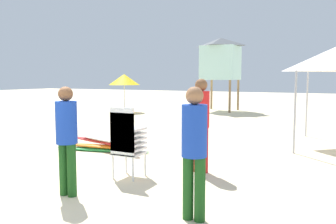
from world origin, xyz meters
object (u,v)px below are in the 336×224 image
object	(u,v)px
lifeguard_near_center	(194,144)
beach_umbrella_left	(124,80)
lifeguard_near_left	(201,119)
lifeguard_near_right	(67,134)
surfboard_pile	(104,145)
lifeguard_tower	(221,59)
stacked_plastic_chairs	(126,138)

from	to	relation	value
lifeguard_near_center	beach_umbrella_left	world-z (taller)	beach_umbrella_left
beach_umbrella_left	lifeguard_near_center	bearing A→B (deg)	-52.47
lifeguard_near_center	beach_umbrella_left	bearing A→B (deg)	127.53
lifeguard_near_left	lifeguard_near_right	xyz separation A→B (m)	(-1.31, -2.18, -0.07)
lifeguard_near_center	lifeguard_near_right	bearing A→B (deg)	-179.60
surfboard_pile	lifeguard_tower	world-z (taller)	lifeguard_tower
lifeguard_near_left	lifeguard_near_center	bearing A→B (deg)	-70.40
surfboard_pile	lifeguard_near_right	bearing A→B (deg)	-62.02
lifeguard_near_left	beach_umbrella_left	bearing A→B (deg)	130.85
stacked_plastic_chairs	lifeguard_tower	xyz separation A→B (m)	(-2.67, 13.16, 2.08)
lifeguard_near_left	beach_umbrella_left	size ratio (longest dim) A/B	0.90
stacked_plastic_chairs	lifeguard_near_center	bearing A→B (deg)	-32.84
stacked_plastic_chairs	beach_umbrella_left	xyz separation A→B (m)	(-6.97, 10.25, 0.96)
stacked_plastic_chairs	lifeguard_tower	bearing A→B (deg)	101.49
stacked_plastic_chairs	lifeguard_near_left	size ratio (longest dim) A/B	0.72
stacked_plastic_chairs	lifeguard_tower	world-z (taller)	lifeguard_tower
stacked_plastic_chairs	surfboard_pile	bearing A→B (deg)	136.53
lifeguard_near_right	beach_umbrella_left	xyz separation A→B (m)	(-6.69, 11.43, 0.74)
lifeguard_near_right	lifeguard_tower	bearing A→B (deg)	99.46
lifeguard_tower	beach_umbrella_left	size ratio (longest dim) A/B	1.98
lifeguard_near_center	lifeguard_near_right	xyz separation A→B (m)	(-2.08, -0.01, -0.02)
beach_umbrella_left	stacked_plastic_chairs	bearing A→B (deg)	-55.79
lifeguard_near_right	lifeguard_near_center	bearing A→B (deg)	0.40
surfboard_pile	lifeguard_near_right	size ratio (longest dim) A/B	1.54
stacked_plastic_chairs	lifeguard_near_left	world-z (taller)	lifeguard_near_left
lifeguard_near_center	lifeguard_near_right	distance (m)	2.08
surfboard_pile	lifeguard_tower	size ratio (longest dim) A/B	0.65
stacked_plastic_chairs	surfboard_pile	world-z (taller)	stacked_plastic_chairs
surfboard_pile	beach_umbrella_left	size ratio (longest dim) A/B	1.29
surfboard_pile	lifeguard_near_right	xyz separation A→B (m)	(1.55, -2.91, 0.81)
stacked_plastic_chairs	lifeguard_near_center	distance (m)	2.15
lifeguard_near_right	lifeguard_tower	xyz separation A→B (m)	(-2.39, 14.33, 1.86)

